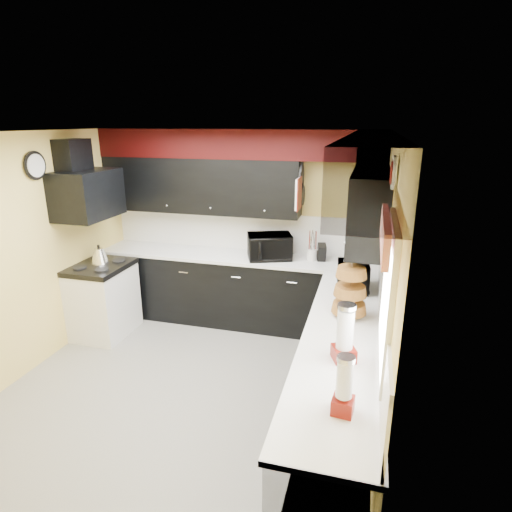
{
  "coord_description": "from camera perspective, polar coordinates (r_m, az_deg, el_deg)",
  "views": [
    {
      "loc": [
        1.63,
        -3.51,
        2.6
      ],
      "look_at": [
        0.46,
        0.8,
        1.18
      ],
      "focal_mm": 30.0,
      "sensor_mm": 36.0,
      "label": 1
    }
  ],
  "objects": [
    {
      "name": "hood",
      "position": [
        5.38,
        -21.54,
        7.67
      ],
      "size": [
        0.5,
        0.78,
        0.55
      ],
      "primitive_type": "cube",
      "color": "black",
      "rests_on": "wall_left"
    },
    {
      "name": "stove",
      "position": [
        5.71,
        -19.63,
        -5.75
      ],
      "size": [
        0.6,
        0.75,
        0.86
      ],
      "primitive_type": "cube",
      "color": "white",
      "rests_on": "ground"
    },
    {
      "name": "pan_low",
      "position": [
        5.33,
        6.23,
        8.04
      ],
      "size": [
        0.03,
        0.24,
        0.42
      ],
      "primitive_type": null,
      "color": "black",
      "rests_on": "upper_back"
    },
    {
      "name": "clock",
      "position": [
        5.09,
        -27.38,
        10.66
      ],
      "size": [
        0.03,
        0.3,
        0.3
      ],
      "primitive_type": null,
      "color": "black",
      "rests_on": "wall_left"
    },
    {
      "name": "window",
      "position": [
        2.82,
        17.22,
        -5.03
      ],
      "size": [
        0.03,
        0.86,
        0.96
      ],
      "primitive_type": null,
      "color": "white",
      "rests_on": "wall_right"
    },
    {
      "name": "cab_back",
      "position": [
        5.69,
        -2.69,
        -4.57
      ],
      "size": [
        3.6,
        0.6,
        0.9
      ],
      "primitive_type": "cube",
      "color": "black",
      "rests_on": "ground"
    },
    {
      "name": "dispenser_a",
      "position": [
        3.15,
        11.77,
        -10.13
      ],
      "size": [
        0.2,
        0.2,
        0.42
      ],
      "primitive_type": null,
      "rotation": [
        0.0,
        0.0,
        0.38
      ],
      "color": "maroon",
      "rests_on": "counter_right"
    },
    {
      "name": "wall_back",
      "position": [
        5.72,
        -1.89,
        3.98
      ],
      "size": [
        3.6,
        0.06,
        2.5
      ],
      "primitive_type": "cube",
      "color": "#E0C666",
      "rests_on": "ground"
    },
    {
      "name": "ceiling",
      "position": [
        3.87,
        -10.16,
        15.92
      ],
      "size": [
        3.6,
        3.6,
        0.06
      ],
      "primitive_type": "cube",
      "color": "white",
      "rests_on": "wall_back"
    },
    {
      "name": "valance",
      "position": [
        2.69,
        16.82,
        2.95
      ],
      "size": [
        0.04,
        0.88,
        0.2
      ],
      "primitive_type": "cube",
      "color": "red",
      "rests_on": "wall_right"
    },
    {
      "name": "kettle",
      "position": [
        5.59,
        -20.15,
        0.04
      ],
      "size": [
        0.26,
        0.26,
        0.18
      ],
      "primitive_type": null,
      "rotation": [
        0.0,
        0.0,
        0.34
      ],
      "color": "silver",
      "rests_on": "cooktop"
    },
    {
      "name": "ground",
      "position": [
        4.66,
        -8.45,
        -16.45
      ],
      "size": [
        3.6,
        3.6,
        0.0
      ],
      "primitive_type": "plane",
      "color": "gray",
      "rests_on": "ground"
    },
    {
      "name": "splash_right",
      "position": [
        3.79,
        16.49,
        -4.96
      ],
      "size": [
        0.02,
        3.6,
        0.5
      ],
      "primitive_type": "cube",
      "color": "white",
      "rests_on": "counter_right"
    },
    {
      "name": "utensil_crock",
      "position": [
        5.34,
        7.5,
        0.2
      ],
      "size": [
        0.14,
        0.14,
        0.14
      ],
      "primitive_type": "cylinder",
      "rotation": [
        0.0,
        0.0,
        0.05
      ],
      "color": "silver",
      "rests_on": "counter_back"
    },
    {
      "name": "splash_back",
      "position": [
        5.72,
        -1.91,
        3.38
      ],
      "size": [
        3.6,
        0.02,
        0.5
      ],
      "primitive_type": "cube",
      "color": "white",
      "rests_on": "counter_back"
    },
    {
      "name": "upper_back",
      "position": [
        5.62,
        -7.42,
        9.32
      ],
      "size": [
        2.6,
        0.35,
        0.7
      ],
      "primitive_type": "cube",
      "color": "black",
      "rests_on": "wall_back"
    },
    {
      "name": "microwave",
      "position": [
        4.51,
        12.85,
        -2.67
      ],
      "size": [
        0.36,
        0.49,
        0.26
      ],
      "primitive_type": "imported",
      "rotation": [
        0.0,
        0.0,
        1.67
      ],
      "color": "black",
      "rests_on": "counter_right"
    },
    {
      "name": "deco_plate",
      "position": [
        3.18,
        17.86,
        10.53
      ],
      "size": [
        0.03,
        0.24,
        0.24
      ],
      "primitive_type": null,
      "color": "white",
      "rests_on": "wall_right"
    },
    {
      "name": "wall_left",
      "position": [
        5.09,
        -28.07,
        0.15
      ],
      "size": [
        0.06,
        3.6,
        2.5
      ],
      "primitive_type": "cube",
      "color": "#E0C666",
      "rests_on": "ground"
    },
    {
      "name": "wall_right",
      "position": [
        3.77,
        16.72,
        -4.13
      ],
      "size": [
        0.06,
        3.6,
        2.5
      ],
      "primitive_type": "cube",
      "color": "#E0C666",
      "rests_on": "ground"
    },
    {
      "name": "cooktop",
      "position": [
        5.56,
        -20.11,
        -1.39
      ],
      "size": [
        0.62,
        0.77,
        0.06
      ],
      "primitive_type": "cube",
      "color": "black",
      "rests_on": "stove"
    },
    {
      "name": "baskets",
      "position": [
        3.84,
        12.44,
        -4.5
      ],
      "size": [
        0.27,
        0.27,
        0.5
      ],
      "primitive_type": null,
      "color": "brown",
      "rests_on": "upper_right"
    },
    {
      "name": "soffit_right",
      "position": [
        3.34,
        15.27,
        12.35
      ],
      "size": [
        0.36,
        3.24,
        0.35
      ],
      "primitive_type": "cube",
      "color": "black",
      "rests_on": "wall_right"
    },
    {
      "name": "toaster_oven",
      "position": [
        5.34,
        1.83,
        1.26
      ],
      "size": [
        0.65,
        0.6,
        0.31
      ],
      "primitive_type": "imported",
      "rotation": [
        0.0,
        0.0,
        0.36
      ],
      "color": "black",
      "rests_on": "counter_back"
    },
    {
      "name": "pan_top",
      "position": [
        5.16,
        6.1,
        10.88
      ],
      "size": [
        0.03,
        0.22,
        0.4
      ],
      "primitive_type": null,
      "color": "black",
      "rests_on": "upper_back"
    },
    {
      "name": "upper_right",
      "position": [
        4.48,
        14.92,
        6.79
      ],
      "size": [
        0.35,
        1.8,
        0.7
      ],
      "primitive_type": "cube",
      "color": "black",
      "rests_on": "wall_right"
    },
    {
      "name": "cut_board",
      "position": [
        4.94,
        5.67,
        8.26
      ],
      "size": [
        0.03,
        0.26,
        0.35
      ],
      "primitive_type": "cube",
      "color": "white",
      "rests_on": "upper_back"
    },
    {
      "name": "knife_block",
      "position": [
        5.31,
        8.74,
        0.45
      ],
      "size": [
        0.13,
        0.16,
        0.21
      ],
      "primitive_type": "cube",
      "rotation": [
        0.0,
        0.0,
        0.24
      ],
      "color": "black",
      "rests_on": "counter_back"
    },
    {
      "name": "counter_back",
      "position": [
        5.53,
        -2.76,
        -0.05
      ],
      "size": [
        3.62,
        0.64,
        0.04
      ],
      "primitive_type": "cube",
      "color": "white",
      "rests_on": "cab_back"
    },
    {
      "name": "pan_mid",
      "position": [
        5.07,
        5.77,
        7.91
      ],
      "size": [
        0.03,
        0.28,
        0.46
      ],
      "primitive_type": null,
      "color": "black",
      "rests_on": "upper_back"
    },
    {
      "name": "hood_duct",
      "position": [
        5.41,
        -23.19,
        12.04
      ],
      "size": [
        0.24,
        0.4,
        0.4
      ],
      "primitive_type": "cube",
      "color": "black",
      "rests_on": "wall_left"
    },
    {
      "name": "cab_right",
      "position": [
        3.87,
        11.09,
        -16.49
      ],
      "size": [
        0.6,
        3.0,
        0.9
      ],
      "primitive_type": "cube",
      "color": "black",
      "rests_on": "ground"
    },
    {
      "name": "counter_right",
      "position": [
        3.63,
        11.52,
        -10.32
      ],
      "size": [
        0.64,
        3.02,
        0.04
      ],
      "primitive_type": "cube",
      "color": "white",
      "rests_on": "cab_right"
    },
    {
      "name": "soffit_back",
      "position": [
        5.39,
        -2.58,
        14.71
      ],
      "size": [
        3.6,
        0.36,
        0.35
      ],
      "primitive_type": "cube",
      "color": "black",
      "rests_on": "wall_back"
    },
    {
      "name": "dispenser_b",
      "position": [
        2.66,
        11.66,
        -16.88
      ],
      "size": [
        0.14,
        0.14,
        0.34
      ],
      "primitive_type": null,
      "rotation": [
        0.0,
        0.0,
        -0.11
      ],
      "color": "maroon",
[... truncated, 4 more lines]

